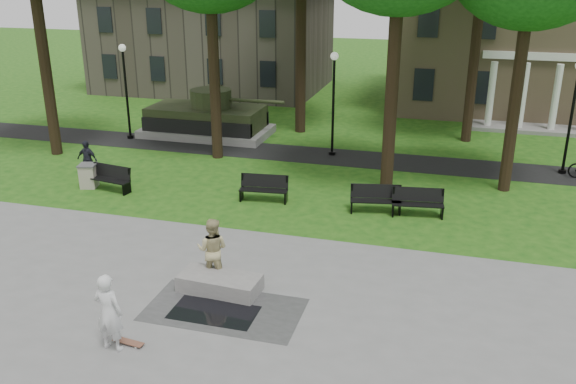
# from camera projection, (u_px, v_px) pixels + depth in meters

# --- Properties ---
(ground) EXTENTS (120.00, 120.00, 0.00)m
(ground) POSITION_uv_depth(u_px,v_px,m) (227.00, 274.00, 17.50)
(ground) COLOR #194B11
(ground) RESTS_ON ground
(plaza) EXTENTS (22.00, 16.00, 0.02)m
(plaza) POSITION_uv_depth(u_px,v_px,m) (142.00, 381.00, 12.99)
(plaza) COLOR gray
(plaza) RESTS_ON ground
(footpath) EXTENTS (44.00, 2.60, 0.01)m
(footpath) POSITION_uv_depth(u_px,v_px,m) (320.00, 156.00, 28.32)
(footpath) COLOR black
(footpath) RESTS_ON ground
(building_right) EXTENTS (17.00, 12.00, 8.60)m
(building_right) POSITION_uv_depth(u_px,v_px,m) (534.00, 35.00, 36.88)
(building_right) COLOR #9E8460
(building_right) RESTS_ON ground
(building_left) EXTENTS (15.00, 10.00, 7.20)m
(building_left) POSITION_uv_depth(u_px,v_px,m) (215.00, 36.00, 42.92)
(building_left) COLOR #4C443D
(building_left) RESTS_ON ground
(lamp_left) EXTENTS (0.36, 0.36, 4.73)m
(lamp_left) POSITION_uv_depth(u_px,v_px,m) (126.00, 84.00, 30.15)
(lamp_left) COLOR black
(lamp_left) RESTS_ON ground
(lamp_mid) EXTENTS (0.36, 0.36, 4.73)m
(lamp_mid) POSITION_uv_depth(u_px,v_px,m) (333.00, 96.00, 27.48)
(lamp_mid) COLOR black
(lamp_mid) RESTS_ON ground
(lamp_right) EXTENTS (0.36, 0.36, 4.73)m
(lamp_right) POSITION_uv_depth(u_px,v_px,m) (573.00, 109.00, 24.95)
(lamp_right) COLOR black
(lamp_right) RESTS_ON ground
(tank_monument) EXTENTS (7.45, 3.40, 2.40)m
(tank_monument) POSITION_uv_depth(u_px,v_px,m) (207.00, 119.00, 31.46)
(tank_monument) COLOR gray
(tank_monument) RESTS_ON ground
(puddle) EXTENTS (2.20, 1.20, 0.00)m
(puddle) POSITION_uv_depth(u_px,v_px,m) (214.00, 312.00, 15.53)
(puddle) COLOR black
(puddle) RESTS_ON plaza
(concrete_block) EXTENTS (2.26, 1.14, 0.45)m
(concrete_block) POSITION_uv_depth(u_px,v_px,m) (220.00, 283.00, 16.50)
(concrete_block) COLOR gray
(concrete_block) RESTS_ON plaza
(skateboard) EXTENTS (0.80, 0.29, 0.07)m
(skateboard) POSITION_uv_depth(u_px,v_px,m) (128.00, 343.00, 14.22)
(skateboard) COLOR brown
(skateboard) RESTS_ON plaza
(skateboarder) EXTENTS (0.72, 0.49, 1.92)m
(skateboarder) POSITION_uv_depth(u_px,v_px,m) (109.00, 312.00, 13.73)
(skateboarder) COLOR silver
(skateboarder) RESTS_ON plaza
(friend_watching) EXTENTS (0.95, 0.77, 1.84)m
(friend_watching) POSITION_uv_depth(u_px,v_px,m) (212.00, 250.00, 16.85)
(friend_watching) COLOR tan
(friend_watching) RESTS_ON plaza
(pedestrian_walker) EXTENTS (0.98, 0.48, 1.62)m
(pedestrian_walker) POSITION_uv_depth(u_px,v_px,m) (87.00, 160.00, 25.06)
(pedestrian_walker) COLOR #21212C
(pedestrian_walker) RESTS_ON ground
(park_bench_0) EXTENTS (1.85, 0.82, 1.00)m
(park_bench_0) POSITION_uv_depth(u_px,v_px,m) (110.00, 177.00, 23.83)
(park_bench_0) COLOR black
(park_bench_0) RESTS_ON ground
(park_bench_1) EXTENTS (1.84, 0.71, 1.00)m
(park_bench_1) POSITION_uv_depth(u_px,v_px,m) (264.00, 188.00, 22.75)
(park_bench_1) COLOR black
(park_bench_1) RESTS_ON ground
(park_bench_2) EXTENTS (1.85, 0.85, 1.00)m
(park_bench_2) POSITION_uv_depth(u_px,v_px,m) (376.00, 198.00, 21.72)
(park_bench_2) COLOR black
(park_bench_2) RESTS_ON ground
(park_bench_3) EXTENTS (1.84, 0.77, 1.00)m
(park_bench_3) POSITION_uv_depth(u_px,v_px,m) (418.00, 202.00, 21.40)
(park_bench_3) COLOR black
(park_bench_3) RESTS_ON ground
(trash_bin) EXTENTS (0.80, 0.80, 0.96)m
(trash_bin) POSITION_uv_depth(u_px,v_px,m) (89.00, 176.00, 24.16)
(trash_bin) COLOR #B2A592
(trash_bin) RESTS_ON ground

